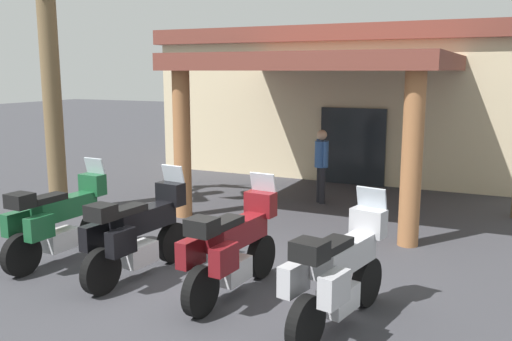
{
  "coord_description": "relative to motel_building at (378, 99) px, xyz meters",
  "views": [
    {
      "loc": [
        3.88,
        -6.87,
        3.1
      ],
      "look_at": [
        -0.5,
        2.54,
        1.2
      ],
      "focal_mm": 38.47,
      "sensor_mm": 36.0,
      "label": 1
    }
  ],
  "objects": [
    {
      "name": "ground_plane",
      "position": [
        -0.0,
        -10.64,
        -2.21
      ],
      "size": [
        80.0,
        80.0,
        0.0
      ],
      "primitive_type": "plane",
      "color": "#38383D"
    },
    {
      "name": "motorcycle_black",
      "position": [
        -1.08,
        -11.09,
        -1.52
      ],
      "size": [
        0.76,
        2.21,
        1.61
      ],
      "rotation": [
        0.0,
        0.0,
        1.46
      ],
      "color": "black",
      "rests_on": "ground_plane"
    },
    {
      "name": "pedestrian",
      "position": [
        -0.08,
        -5.37,
        -1.2
      ],
      "size": [
        0.37,
        0.43,
        1.74
      ],
      "rotation": [
        0.0,
        0.0,
        3.84
      ],
      "color": "black",
      "rests_on": "ground_plane"
    },
    {
      "name": "motorcycle_green",
      "position": [
        -2.68,
        -11.05,
        -1.52
      ],
      "size": [
        0.73,
        2.21,
        1.61
      ],
      "rotation": [
        0.0,
        0.0,
        1.51
      ],
      "color": "black",
      "rests_on": "ground_plane"
    },
    {
      "name": "palm_tree_roadside",
      "position": [
        -5.14,
        -8.57,
        2.14
      ],
      "size": [
        2.17,
        2.25,
        6.23
      ],
      "color": "brown",
      "rests_on": "ground_plane"
    },
    {
      "name": "motorcycle_maroon",
      "position": [
        0.53,
        -11.11,
        -1.52
      ],
      "size": [
        0.74,
        2.21,
        1.61
      ],
      "rotation": [
        0.0,
        0.0,
        1.48
      ],
      "color": "black",
      "rests_on": "ground_plane"
    },
    {
      "name": "motel_building",
      "position": [
        0.0,
        0.0,
        0.0
      ],
      "size": [
        12.8,
        11.63,
        4.33
      ],
      "rotation": [
        0.0,
        0.0,
        -0.0
      ],
      "color": "beige",
      "rests_on": "ground_plane"
    },
    {
      "name": "motorcycle_silver",
      "position": [
        2.14,
        -11.42,
        -1.52
      ],
      "size": [
        0.9,
        2.19,
        1.61
      ],
      "rotation": [
        0.0,
        0.0,
        1.37
      ],
      "color": "black",
      "rests_on": "ground_plane"
    }
  ]
}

